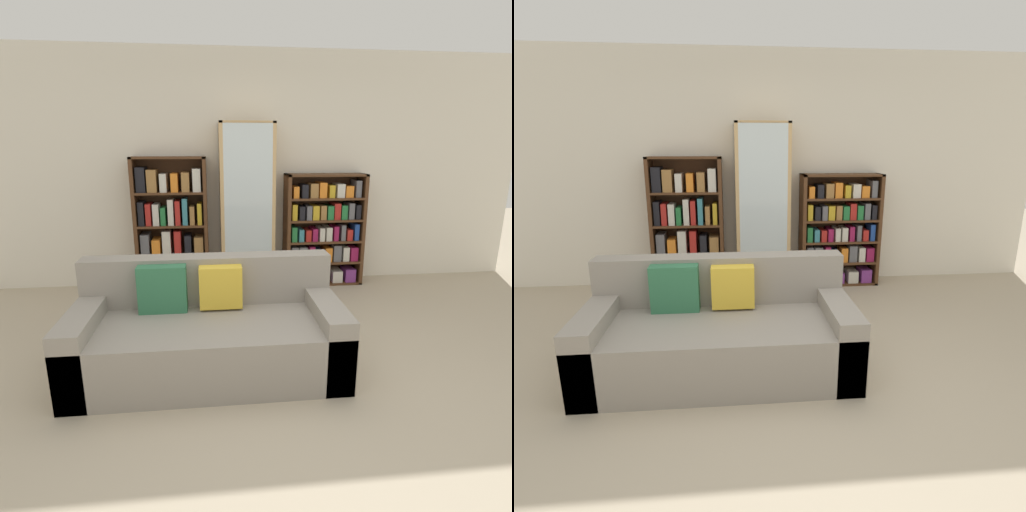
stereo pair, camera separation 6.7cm
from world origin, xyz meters
The scene contains 7 objects.
ground_plane centered at (0.00, 0.00, 0.00)m, with size 16.00×16.00×0.00m, color tan.
wall_back centered at (0.00, 2.65, 1.35)m, with size 6.59×0.06×2.70m.
couch centered at (-0.57, 0.58, 0.29)m, with size 1.94×0.89×0.81m.
bookshelf_left centered at (-0.99, 2.44, 0.73)m, with size 0.82×0.32×1.53m.
display_cabinet centered at (-0.12, 2.43, 0.95)m, with size 0.62×0.36×1.90m.
bookshelf_right centered at (0.82, 2.44, 0.65)m, with size 0.94×0.32×1.33m.
wine_bottle centered at (0.45, 1.98, 0.16)m, with size 0.08×0.08×0.40m.
Camera 1 is at (-0.52, -2.17, 1.63)m, focal length 28.00 mm.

